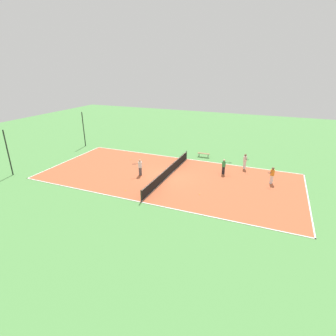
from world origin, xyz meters
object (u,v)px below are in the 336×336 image
object	(u,v)px
player_near_white	(140,166)
tennis_ball_near_net	(200,194)
player_far_green	(224,166)
tennis_ball_far_baseline	(131,159)
player_far_white	(245,161)
fence_post_back_right	(84,129)
fence_post_back_left	(8,153)
player_center_orange	(272,174)
tennis_ball_midcourt	(142,168)
tennis_net	(168,172)
bench	(204,154)
tennis_ball_left_sideline	(125,191)

from	to	relation	value
player_near_white	tennis_ball_near_net	world-z (taller)	player_near_white
player_near_white	player_far_green	size ratio (longest dim) A/B	1.05
player_far_green	tennis_ball_far_baseline	world-z (taller)	player_far_green
player_far_green	tennis_ball_far_baseline	bearing A→B (deg)	155.77
player_near_white	player_far_green	xyz separation A→B (m)	(3.49, -7.53, -0.05)
player_far_white	player_near_white	distance (m)	10.90
tennis_ball_far_baseline	fence_post_back_right	bearing A→B (deg)	73.07
player_far_white	fence_post_back_left	xyz separation A→B (m)	(-10.46, 21.07, 1.33)
player_center_orange	tennis_ball_near_net	xyz separation A→B (m)	(-4.72, 5.43, -0.87)
player_center_orange	player_far_green	xyz separation A→B (m)	(0.63, 4.53, -0.03)
tennis_ball_midcourt	fence_post_back_right	size ratio (longest dim) A/B	0.01
fence_post_back_left	tennis_net	bearing A→B (deg)	-69.07
tennis_ball_midcourt	bench	bearing A→B (deg)	-38.52
player_far_green	player_far_white	bearing A→B (deg)	28.21
player_far_green	tennis_ball_left_sideline	bearing A→B (deg)	-157.90
bench	tennis_ball_left_sideline	distance (m)	12.16
tennis_net	tennis_ball_midcourt	xyz separation A→B (m)	(0.88, 3.38, -0.47)
tennis_ball_far_baseline	fence_post_back_right	distance (m)	9.22
bench	tennis_ball_midcourt	bearing A→B (deg)	51.48
fence_post_back_left	tennis_ball_far_baseline	bearing A→B (deg)	-45.42
tennis_ball_far_baseline	tennis_ball_midcourt	world-z (taller)	same
tennis_ball_midcourt	fence_post_back_right	xyz separation A→B (m)	(4.65, 11.06, 2.23)
fence_post_back_right	bench	bearing A→B (deg)	-84.21
player_far_white	player_center_orange	xyz separation A→B (m)	(-2.84, -2.77, -0.02)
tennis_ball_near_net	bench	bearing A→B (deg)	13.50
tennis_ball_far_baseline	fence_post_back_right	xyz separation A→B (m)	(2.61, 8.56, 2.23)
player_center_orange	fence_post_back_right	distance (m)	24.12
tennis_ball_left_sideline	fence_post_back_right	world-z (taller)	fence_post_back_right
player_far_white	tennis_ball_midcourt	world-z (taller)	player_far_white
bench	tennis_ball_near_net	xyz separation A→B (m)	(-9.77, -2.35, -0.33)
tennis_net	player_near_white	distance (m)	2.80
player_center_orange	tennis_ball_midcourt	size ratio (longest dim) A/B	23.41
player_far_white	tennis_ball_left_sideline	xyz separation A→B (m)	(-9.34, 8.81, -0.90)
player_near_white	tennis_ball_far_baseline	bearing A→B (deg)	-92.90
tennis_net	player_center_orange	bearing A→B (deg)	-77.42
player_far_green	tennis_ball_near_net	world-z (taller)	player_far_green
tennis_net	player_far_white	distance (m)	8.28
player_far_white	fence_post_back_right	distance (m)	21.12
player_near_white	tennis_net	bearing A→B (deg)	151.79
player_far_white	player_far_green	world-z (taller)	player_far_white
player_center_orange	tennis_ball_far_baseline	bearing A→B (deg)	-68.40
fence_post_back_right	tennis_ball_left_sideline	bearing A→B (deg)	-128.99
tennis_net	player_far_white	bearing A→B (deg)	-53.31
tennis_ball_midcourt	fence_post_back_left	xyz separation A→B (m)	(-6.40, 11.06, 2.23)
player_far_green	fence_post_back_left	size ratio (longest dim) A/B	0.34
tennis_ball_midcourt	fence_post_back_left	world-z (taller)	fence_post_back_left
player_far_white	tennis_ball_near_net	xyz separation A→B (m)	(-7.56, 2.66, -0.90)
tennis_ball_far_baseline	tennis_ball_near_net	size ratio (longest dim) A/B	1.00
player_center_orange	tennis_ball_near_net	world-z (taller)	player_center_orange
tennis_net	player_far_white	xyz separation A→B (m)	(4.94, -6.63, 0.42)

